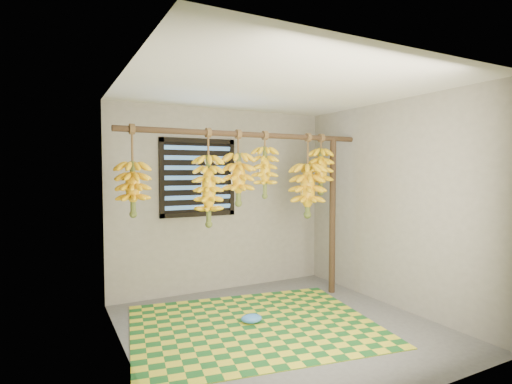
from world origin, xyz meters
TOP-DOWN VIEW (x-y plane):
  - floor at (0.00, 0.00)m, footprint 3.00×3.00m
  - ceiling at (0.00, 0.00)m, footprint 3.00×3.00m
  - wall_back at (0.00, 1.50)m, footprint 3.00×0.01m
  - wall_left at (-1.50, 0.00)m, footprint 0.01×3.00m
  - wall_right at (1.50, 0.00)m, footprint 0.01×3.00m
  - window at (-0.35, 1.48)m, footprint 1.00×0.04m
  - hanging_pole at (0.00, 0.70)m, footprint 3.00×0.06m
  - support_post at (1.20, 0.70)m, footprint 0.08×0.08m
  - woven_mat at (-0.22, 0.17)m, footprint 2.73×2.33m
  - plastic_bag at (-0.23, 0.22)m, footprint 0.25×0.20m
  - banana_bunch_a at (-1.31, 0.70)m, footprint 0.32×0.32m
  - banana_bunch_b at (-0.51, 0.70)m, footprint 0.32×0.32m
  - banana_bunch_c at (-0.15, 0.70)m, footprint 0.36×0.36m
  - banana_bunch_d at (0.20, 0.70)m, footprint 0.31×0.31m
  - banana_bunch_e at (0.81, 0.70)m, footprint 0.41×0.41m
  - banana_bunch_f at (1.01, 0.70)m, footprint 0.28×0.28m

SIDE VIEW (x-z plane):
  - floor at x=0.00m, z-range -0.01..0.00m
  - woven_mat at x=-0.22m, z-range 0.00..0.01m
  - plastic_bag at x=-0.23m, z-range 0.01..0.10m
  - support_post at x=1.20m, z-range 0.00..2.00m
  - wall_back at x=0.00m, z-range 0.00..2.40m
  - wall_left at x=-1.50m, z-range 0.00..2.40m
  - wall_right at x=1.50m, z-range 0.00..2.40m
  - banana_bunch_e at x=0.81m, z-range 0.83..1.86m
  - banana_bunch_b at x=-0.51m, z-range 0.83..1.90m
  - banana_bunch_a at x=-1.31m, z-range 0.95..1.87m
  - banana_bunch_c at x=-0.15m, z-range 1.07..1.92m
  - window at x=-0.35m, z-range 1.00..2.00m
  - banana_bunch_d at x=0.20m, z-range 1.18..1.96m
  - banana_bunch_f at x=1.01m, z-range 1.20..1.96m
  - hanging_pole at x=0.00m, z-range 1.97..2.03m
  - ceiling at x=0.00m, z-range 2.40..2.41m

